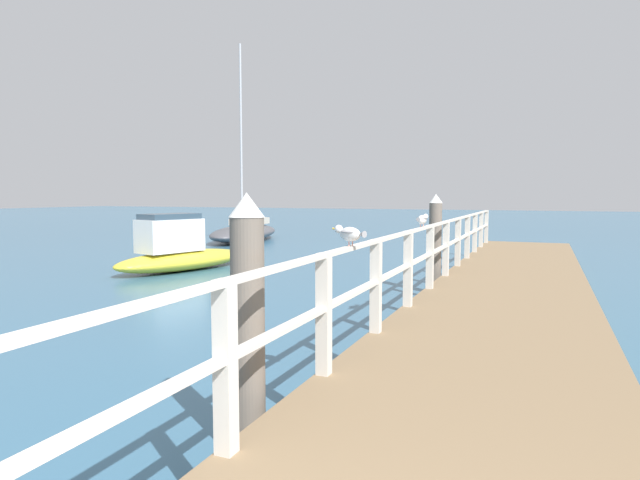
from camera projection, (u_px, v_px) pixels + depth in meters
name	position (u px, v px, depth m)	size (l,w,h in m)	color
pier_deck	(509.00, 300.00, 9.81)	(2.75, 19.76, 0.53)	#846B4C
pier_railing	(439.00, 246.00, 10.23)	(0.12, 18.28, 1.13)	beige
dock_piling_near	(248.00, 326.00, 4.41)	(0.29, 0.29, 2.22)	#6B6056
dock_piling_far	(435.00, 243.00, 11.92)	(0.29, 0.29, 2.22)	#6B6056
seagull_foreground	(350.00, 233.00, 5.53)	(0.44, 0.26, 0.21)	white
seagull_background	(422.00, 219.00, 8.78)	(0.20, 0.48, 0.21)	white
boat_0	(179.00, 252.00, 15.51)	(2.53, 4.68, 1.67)	gold
boat_1	(245.00, 231.00, 25.62)	(3.51, 6.79, 9.12)	#4C4C51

